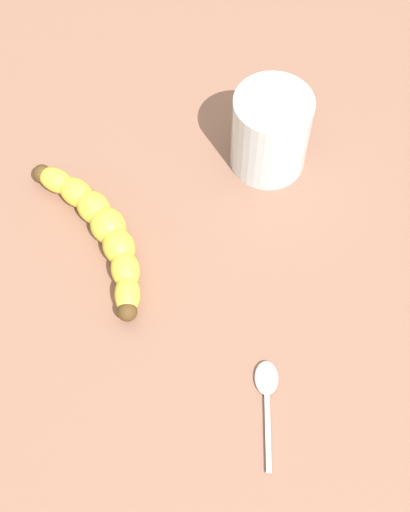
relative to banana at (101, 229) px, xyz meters
The scene contains 4 objects.
wooden_tabletop 13.40cm from the banana, 67.59° to the right, with size 120.00×120.00×3.00cm, color #895F4C.
banana is the anchor object (origin of this frame).
smoothie_glass 22.10cm from the banana, 35.80° to the right, with size 8.92×8.92×10.34cm.
teaspoon 24.77cm from the banana, 110.12° to the right, with size 10.87×5.74×0.80cm.
Camera 1 is at (-37.04, -15.03, 71.94)cm, focal length 49.78 mm.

